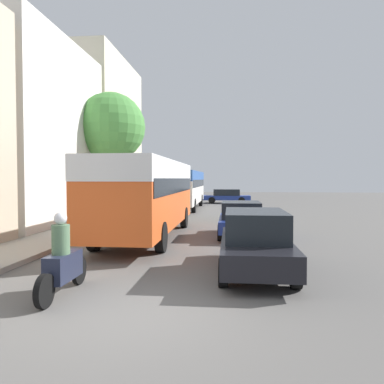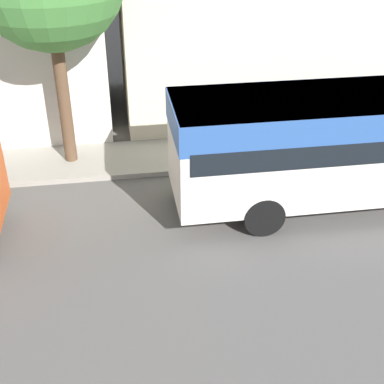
% 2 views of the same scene
% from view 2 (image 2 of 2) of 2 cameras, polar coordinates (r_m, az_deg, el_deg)
% --- Properties ---
extents(bus_following, '(2.59, 10.57, 2.97)m').
position_cam_2_polar(bus_following, '(14.28, 19.54, 6.03)').
color(bus_following, silver).
rests_on(bus_following, ground_plane).
extents(pedestrian_near_curb, '(0.42, 0.42, 1.71)m').
position_cam_2_polar(pedestrian_near_curb, '(16.86, 14.89, 7.14)').
color(pedestrian_near_curb, '#232838').
rests_on(pedestrian_near_curb, sidewalk).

